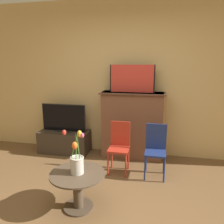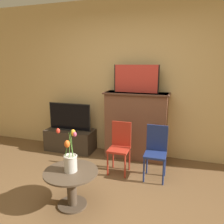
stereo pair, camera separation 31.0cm
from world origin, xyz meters
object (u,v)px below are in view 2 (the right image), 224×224
(painting, at_px, (136,79))
(tv_monitor, at_px, (70,117))
(chair_blue, at_px, (156,149))
(vase_tulips, at_px, (70,159))
(chair_red, at_px, (120,144))

(painting, height_order, tv_monitor, painting)
(tv_monitor, height_order, chair_blue, tv_monitor)
(painting, xyz_separation_m, chair_blue, (0.44, -0.59, -0.95))
(painting, relative_size, vase_tulips, 1.49)
(tv_monitor, xyz_separation_m, chair_red, (1.13, -0.51, -0.21))
(vase_tulips, bearing_deg, chair_blue, 49.12)
(painting, relative_size, tv_monitor, 0.90)
(tv_monitor, relative_size, chair_red, 1.08)
(vase_tulips, bearing_deg, chair_red, 73.31)
(chair_blue, bearing_deg, tv_monitor, 162.29)
(painting, xyz_separation_m, tv_monitor, (-1.24, -0.06, -0.74))
(tv_monitor, relative_size, vase_tulips, 1.65)
(chair_red, bearing_deg, chair_blue, -2.19)
(vase_tulips, bearing_deg, painting, 75.65)
(tv_monitor, xyz_separation_m, vase_tulips, (0.84, -1.51, -0.06))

